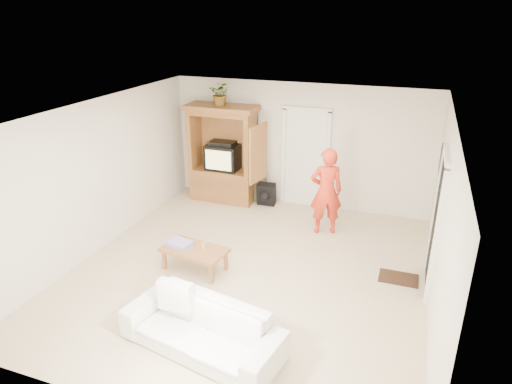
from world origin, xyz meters
TOP-DOWN VIEW (x-y plane):
  - floor at (0.00, 0.00)m, footprint 6.00×6.00m
  - ceiling at (0.00, 0.00)m, footprint 6.00×6.00m
  - wall_back at (0.00, 3.00)m, footprint 5.50×0.00m
  - wall_front at (0.00, -3.00)m, footprint 5.50×0.00m
  - wall_left at (-2.75, 0.00)m, footprint 0.00×6.00m
  - wall_right at (2.75, 0.00)m, footprint 0.00×6.00m
  - armoire at (-1.58, 2.66)m, footprint 1.82×1.14m
  - door_back at (0.15, 2.97)m, footprint 0.85×0.05m
  - doorway_right at (2.73, 0.60)m, footprint 0.05×0.90m
  - framed_picture at (2.73, 1.90)m, footprint 0.03×0.60m
  - doormat at (2.30, 0.60)m, footprint 0.60×0.40m
  - plant at (-1.60, 2.63)m, footprint 0.47×0.41m
  - man at (0.85, 1.81)m, footprint 0.71×0.59m
  - sofa at (0.09, -1.88)m, footprint 2.18×1.19m
  - coffee_table at (-0.85, -0.24)m, footprint 1.11×0.70m
  - towel at (-1.11, -0.24)m, footprint 0.43×0.35m
  - candle at (-0.70, -0.19)m, footprint 0.08×0.08m
  - backpack_black at (-0.60, 2.66)m, footprint 0.39×0.24m
  - backpack_olive at (-0.88, 2.85)m, footprint 0.46×0.38m

SIDE VIEW (x-z plane):
  - floor at x=0.00m, z-range 0.00..0.00m
  - doormat at x=2.30m, z-range 0.00..0.02m
  - backpack_black at x=-0.60m, z-range 0.00..0.47m
  - sofa at x=0.09m, z-range 0.00..0.60m
  - coffee_table at x=-0.85m, z-range 0.14..0.53m
  - backpack_olive at x=-0.88m, z-range 0.00..0.76m
  - towel at x=-1.11m, z-range 0.39..0.47m
  - candle at x=-0.70m, z-range 0.39..0.49m
  - man at x=0.85m, z-range 0.00..1.66m
  - armoire at x=-1.58m, z-range -0.14..1.96m
  - door_back at x=0.15m, z-range 0.00..2.04m
  - doorway_right at x=2.73m, z-range 0.00..2.04m
  - wall_back at x=0.00m, z-range -1.45..4.05m
  - wall_front at x=0.00m, z-range -1.45..4.05m
  - wall_left at x=-2.75m, z-range -1.70..4.30m
  - wall_right at x=2.75m, z-range -1.70..4.30m
  - framed_picture at x=2.73m, z-range 1.36..1.84m
  - plant at x=-1.60m, z-range 2.10..2.59m
  - ceiling at x=0.00m, z-range 2.60..2.60m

